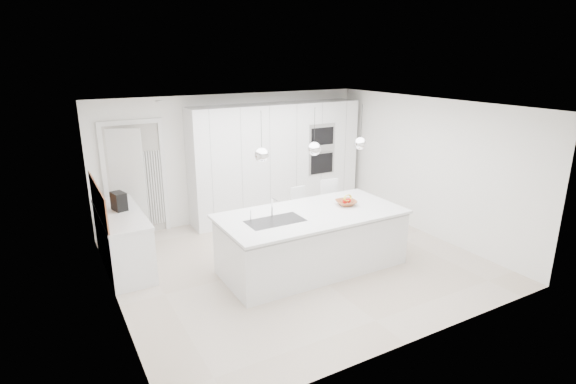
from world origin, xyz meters
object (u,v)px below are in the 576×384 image
fruit_bowl (346,203)px  bar_stool_left (301,215)px  island_base (313,242)px  espresso_machine (119,201)px  bar_stool_right (333,210)px

fruit_bowl → bar_stool_left: bearing=108.1°
island_base → espresso_machine: size_ratio=9.87×
bar_stool_left → bar_stool_right: 0.60m
island_base → bar_stool_left: 1.06m
espresso_machine → bar_stool_right: size_ratio=0.26×
island_base → bar_stool_right: (0.96, 0.83, 0.11)m
fruit_bowl → bar_stool_left: 1.05m
bar_stool_left → bar_stool_right: bearing=-19.1°
bar_stool_left → bar_stool_right: size_ratio=0.91×
bar_stool_left → fruit_bowl: bearing=-75.6°
fruit_bowl → bar_stool_right: (0.28, 0.75, -0.40)m
island_base → bar_stool_left: size_ratio=2.86×
island_base → bar_stool_right: 1.27m
bar_stool_left → island_base: bearing=-114.9°
espresso_machine → bar_stool_left: espresso_machine is taller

